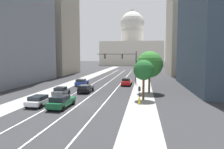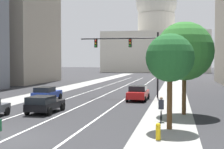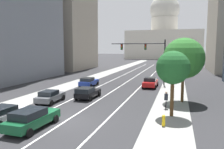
# 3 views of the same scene
# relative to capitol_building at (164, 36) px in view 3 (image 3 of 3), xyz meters

# --- Properties ---
(ground_plane) EXTENTS (400.00, 400.00, 0.00)m
(ground_plane) POSITION_rel_capitol_building_xyz_m (0.00, -83.89, -13.44)
(ground_plane) COLOR #2B2B2D
(sidewalk_left) EXTENTS (3.67, 130.00, 0.01)m
(sidewalk_left) POSITION_rel_capitol_building_xyz_m (-8.18, -88.89, -13.44)
(sidewalk_left) COLOR gray
(sidewalk_left) RESTS_ON ground
(sidewalk_right) EXTENTS (3.67, 130.00, 0.01)m
(sidewalk_right) POSITION_rel_capitol_building_xyz_m (8.18, -88.89, -13.44)
(sidewalk_right) COLOR gray
(sidewalk_right) RESTS_ON ground
(lane_stripe_left) EXTENTS (0.16, 90.00, 0.01)m
(lane_stripe_left) POSITION_rel_capitol_building_xyz_m (-3.17, -98.89, -13.43)
(lane_stripe_left) COLOR white
(lane_stripe_left) RESTS_ON ground
(lane_stripe_center) EXTENTS (0.16, 90.00, 0.01)m
(lane_stripe_center) POSITION_rel_capitol_building_xyz_m (0.00, -98.89, -13.43)
(lane_stripe_center) COLOR white
(lane_stripe_center) RESTS_ON ground
(lane_stripe_right) EXTENTS (0.16, 90.00, 0.01)m
(lane_stripe_right) POSITION_rel_capitol_building_xyz_m (3.17, -98.89, -13.43)
(lane_stripe_right) COLOR white
(lane_stripe_right) RESTS_ON ground
(office_tower_far_left) EXTENTS (17.84, 18.98, 36.31)m
(office_tower_far_left) POSITION_rel_capitol_building_xyz_m (-25.42, -79.10, 4.75)
(office_tower_far_left) COLOR #9E9384
(office_tower_far_left) RESTS_ON ground
(capitol_building) EXTENTS (42.71, 25.95, 39.10)m
(capitol_building) POSITION_rel_capitol_building_xyz_m (0.00, 0.00, 0.00)
(capitol_building) COLOR beige
(capitol_building) RESTS_ON ground
(car_red) EXTENTS (2.16, 4.47, 1.57)m
(car_red) POSITION_rel_capitol_building_xyz_m (4.76, -105.19, -12.63)
(car_red) COLOR red
(car_red) RESTS_ON ground
(car_blue) EXTENTS (2.10, 4.18, 1.48)m
(car_blue) POSITION_rel_capitol_building_xyz_m (-4.76, -107.14, -12.68)
(car_blue) COLOR #1E389E
(car_blue) RESTS_ON ground
(car_green) EXTENTS (2.21, 4.79, 1.54)m
(car_green) POSITION_rel_capitol_building_xyz_m (-1.59, -125.88, -12.64)
(car_green) COLOR #14512D
(car_green) RESTS_ON ground
(car_gray) EXTENTS (2.08, 4.14, 1.39)m
(car_gray) POSITION_rel_capitol_building_xyz_m (-4.76, -118.31, -12.72)
(car_gray) COLOR slate
(car_gray) RESTS_ON ground
(car_white) EXTENTS (2.16, 4.32, 1.34)m
(car_white) POSITION_rel_capitol_building_xyz_m (-4.76, -125.30, -12.72)
(car_white) COLOR silver
(car_white) RESTS_ON ground
(car_black) EXTENTS (2.12, 4.10, 1.42)m
(car_black) POSITION_rel_capitol_building_xyz_m (-1.59, -115.23, -12.69)
(car_black) COLOR black
(car_black) RESTS_ON ground
(traffic_signal_mast) EXTENTS (9.14, 0.39, 7.47)m
(traffic_signal_mast) POSITION_rel_capitol_building_xyz_m (3.86, -102.30, -8.12)
(traffic_signal_mast) COLOR black
(traffic_signal_mast) RESTS_ON ground
(fire_hydrant) EXTENTS (0.26, 0.35, 0.91)m
(fire_hydrant) POSITION_rel_capitol_building_xyz_m (7.86, -122.54, -12.98)
(fire_hydrant) COLOR yellow
(fire_hydrant) RESTS_ON ground
(cyclist) EXTENTS (0.36, 1.70, 1.72)m
(cyclist) POSITION_rel_capitol_building_xyz_m (7.76, -117.13, -12.59)
(cyclist) COLOR black
(cyclist) RESTS_ON ground
(street_tree_mid_right) EXTENTS (2.93, 2.93, 5.82)m
(street_tree_mid_right) POSITION_rel_capitol_building_xyz_m (8.37, -119.63, -9.13)
(street_tree_mid_right) COLOR #51381E
(street_tree_mid_right) RESTS_ON ground
(street_tree_near_right) EXTENTS (4.55, 4.55, 7.21)m
(street_tree_near_right) POSITION_rel_capitol_building_xyz_m (9.35, -113.74, -8.52)
(street_tree_near_right) COLOR #51381E
(street_tree_near_right) RESTS_ON ground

